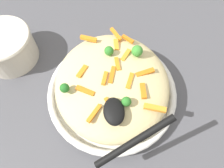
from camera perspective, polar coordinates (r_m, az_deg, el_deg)
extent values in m
plane|color=#4C4C51|center=(0.51, 0.00, -3.15)|extent=(2.40, 2.40, 0.00)
cylinder|color=white|center=(0.51, 0.00, -2.68)|extent=(0.28, 0.28, 0.02)
torus|color=white|center=(0.49, 0.00, -1.78)|extent=(0.30, 0.30, 0.02)
torus|color=black|center=(0.49, 0.00, -1.62)|extent=(0.30, 0.30, 0.00)
ellipsoid|color=#DBC689|center=(0.46, 0.00, 0.26)|extent=(0.27, 0.25, 0.07)
cube|color=orange|center=(0.49, 4.34, 12.16)|extent=(0.03, 0.03, 0.01)
cube|color=orange|center=(0.43, 0.56, 2.57)|extent=(0.04, 0.02, 0.01)
cube|color=orange|center=(0.42, 4.91, 0.87)|extent=(0.04, 0.02, 0.01)
cube|color=orange|center=(0.46, 3.76, 7.82)|extent=(0.03, 0.03, 0.01)
cube|color=orange|center=(0.41, 11.65, -6.45)|extent=(0.02, 0.04, 0.01)
cube|color=orange|center=(0.42, 8.50, -1.90)|extent=(0.03, 0.01, 0.01)
cube|color=orange|center=(0.42, -2.01, 1.57)|extent=(0.03, 0.02, 0.01)
cube|color=orange|center=(0.42, -7.32, -1.83)|extent=(0.03, 0.04, 0.01)
cube|color=orange|center=(0.48, 1.17, 10.67)|extent=(0.03, 0.01, 0.01)
cube|color=orange|center=(0.40, -0.81, -5.53)|extent=(0.03, 0.02, 0.01)
cube|color=orange|center=(0.44, -8.15, 3.41)|extent=(0.03, 0.03, 0.01)
cube|color=orange|center=(0.40, -4.91, -8.01)|extent=(0.04, 0.03, 0.01)
cube|color=orange|center=(0.50, 1.06, 13.50)|extent=(0.04, 0.02, 0.01)
cube|color=orange|center=(0.49, -6.43, 12.23)|extent=(0.02, 0.04, 0.01)
cube|color=orange|center=(0.44, 1.46, 5.46)|extent=(0.03, 0.01, 0.01)
cube|color=orange|center=(0.44, 8.97, 3.22)|extent=(0.02, 0.04, 0.01)
cylinder|color=#377928|center=(0.46, 6.72, 8.05)|extent=(0.01, 0.01, 0.01)
sphere|color=#3D8E33|center=(0.45, 6.88, 8.97)|extent=(0.02, 0.02, 0.02)
cylinder|color=#205B1C|center=(0.43, -12.57, -1.70)|extent=(0.01, 0.01, 0.01)
sphere|color=#236B23|center=(0.42, -12.84, -1.08)|extent=(0.02, 0.02, 0.02)
cylinder|color=#296820|center=(0.46, -0.57, 8.30)|extent=(0.01, 0.01, 0.01)
sphere|color=#2D7A28|center=(0.45, -0.58, 9.08)|extent=(0.02, 0.02, 0.02)
cylinder|color=#296820|center=(0.40, 3.87, -5.33)|extent=(0.01, 0.01, 0.01)
sphere|color=#2D7A28|center=(0.39, 3.95, -4.80)|extent=(0.02, 0.02, 0.02)
ellipsoid|color=black|center=(0.39, 0.54, -7.47)|extent=(0.06, 0.04, 0.02)
cylinder|color=black|center=(0.35, 6.13, -15.39)|extent=(0.06, 0.14, 0.06)
cylinder|color=beige|center=(0.60, -26.86, 8.90)|extent=(0.14, 0.14, 0.08)
torus|color=beige|center=(0.58, -28.32, 11.02)|extent=(0.15, 0.15, 0.01)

